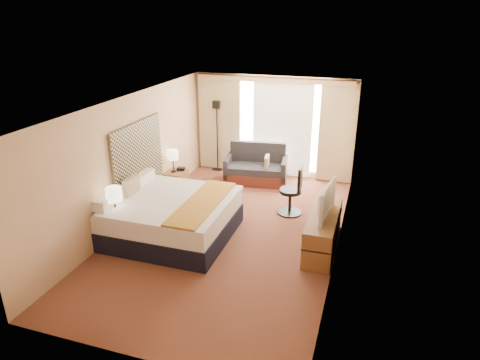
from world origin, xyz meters
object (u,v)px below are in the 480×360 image
(media_dresser, at_px, (323,230))
(desk_chair, at_px, (293,193))
(bed, at_px, (170,216))
(floor_lamp, at_px, (217,122))
(nightstand_right, at_px, (176,182))
(television, at_px, (322,200))
(loveseat, at_px, (257,169))
(lamp_left, at_px, (114,195))
(nightstand_left, at_px, (118,230))
(lamp_right, at_px, (173,155))

(media_dresser, relative_size, desk_chair, 1.64)
(bed, bearing_deg, floor_lamp, 96.64)
(media_dresser, height_order, floor_lamp, floor_lamp)
(nightstand_right, distance_m, television, 4.03)
(nightstand_right, xyz_separation_m, loveseat, (1.63, 1.34, 0.05))
(media_dresser, xyz_separation_m, lamp_left, (-3.65, -1.10, 0.68))
(nightstand_right, xyz_separation_m, floor_lamp, (0.37, 1.85, 1.08))
(nightstand_left, distance_m, television, 3.84)
(loveseat, relative_size, floor_lamp, 0.86)
(media_dresser, bearing_deg, loveseat, 126.58)
(bed, bearing_deg, media_dresser, 9.22)
(floor_lamp, relative_size, lamp_right, 3.51)
(lamp_right, bearing_deg, loveseat, 39.63)
(nightstand_left, xyz_separation_m, media_dresser, (3.70, 1.05, 0.07))
(nightstand_right, height_order, bed, bed)
(nightstand_left, distance_m, lamp_right, 2.57)
(nightstand_left, height_order, loveseat, loveseat)
(floor_lamp, bearing_deg, media_dresser, -44.73)
(lamp_left, height_order, lamp_right, lamp_left)
(television, bearing_deg, lamp_right, 73.29)
(nightstand_left, relative_size, media_dresser, 0.31)
(television, bearing_deg, floor_lamp, 49.65)
(nightstand_right, relative_size, floor_lamp, 0.29)
(lamp_right, bearing_deg, floor_lamp, 78.12)
(media_dresser, bearing_deg, lamp_right, 159.16)
(nightstand_right, relative_size, television, 0.54)
(nightstand_left, bearing_deg, nightstand_right, 90.00)
(media_dresser, distance_m, lamp_right, 4.04)
(floor_lamp, height_order, desk_chair, floor_lamp)
(lamp_left, bearing_deg, nightstand_right, 91.13)
(bed, bearing_deg, nightstand_right, 112.82)
(loveseat, bearing_deg, nightstand_left, -121.04)
(floor_lamp, xyz_separation_m, desk_chair, (2.52, -2.08, -0.87))
(desk_chair, bearing_deg, nightstand_left, -145.05)
(nightstand_left, distance_m, media_dresser, 3.85)
(media_dresser, bearing_deg, nightstand_right, 158.60)
(nightstand_left, relative_size, floor_lamp, 0.29)
(bed, relative_size, loveseat, 1.40)
(television, bearing_deg, desk_chair, 35.88)
(lamp_right, bearing_deg, nightstand_left, -89.38)
(nightstand_left, bearing_deg, media_dresser, 15.84)
(bed, xyz_separation_m, lamp_right, (-0.83, 1.89, 0.56))
(loveseat, xyz_separation_m, lamp_right, (-1.66, -1.37, 0.65))
(floor_lamp, distance_m, lamp_right, 1.96)
(loveseat, bearing_deg, floor_lamp, 149.93)
(nightstand_left, xyz_separation_m, floor_lamp, (0.37, 4.35, 1.08))
(media_dresser, bearing_deg, desk_chair, 123.74)
(lamp_right, xyz_separation_m, television, (3.68, -1.51, 0.02))
(loveseat, relative_size, lamp_left, 2.68)
(nightstand_right, distance_m, bed, 2.09)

